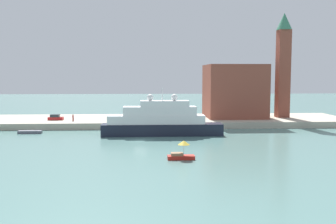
{
  "coord_description": "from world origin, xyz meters",
  "views": [
    {
      "loc": [
        1.24,
        -76.88,
        12.95
      ],
      "look_at": [
        5.85,
        6.0,
        5.16
      ],
      "focal_mm": 41.47,
      "sensor_mm": 36.0,
      "label": 1
    }
  ],
  "objects_px": {
    "work_barge": "(30,132)",
    "person_figure": "(73,118)",
    "mooring_bollard": "(153,121)",
    "bell_tower": "(283,61)",
    "small_motorboat": "(181,152)",
    "parked_car": "(56,118)",
    "large_yacht": "(160,121)",
    "harbor_building": "(234,91)"
  },
  "relations": [
    {
      "from": "work_barge",
      "to": "bell_tower",
      "type": "xyz_separation_m",
      "value": [
        63.39,
        16.33,
        16.51
      ]
    },
    {
      "from": "small_motorboat",
      "to": "work_barge",
      "type": "xyz_separation_m",
      "value": [
        -31.56,
        28.75,
        -0.75
      ]
    },
    {
      "from": "small_motorboat",
      "to": "work_barge",
      "type": "bearing_deg",
      "value": 137.67
    },
    {
      "from": "work_barge",
      "to": "parked_car",
      "type": "relative_size",
      "value": 1.35
    },
    {
      "from": "large_yacht",
      "to": "small_motorboat",
      "type": "relative_size",
      "value": 6.21
    },
    {
      "from": "bell_tower",
      "to": "harbor_building",
      "type": "bearing_deg",
      "value": 173.77
    },
    {
      "from": "small_motorboat",
      "to": "mooring_bollard",
      "type": "distance_m",
      "value": 35.72
    },
    {
      "from": "large_yacht",
      "to": "small_motorboat",
      "type": "bearing_deg",
      "value": -84.5
    },
    {
      "from": "large_yacht",
      "to": "parked_car",
      "type": "bearing_deg",
      "value": 147.24
    },
    {
      "from": "work_barge",
      "to": "parked_car",
      "type": "distance_m",
      "value": 13.22
    },
    {
      "from": "small_motorboat",
      "to": "work_barge",
      "type": "height_order",
      "value": "small_motorboat"
    },
    {
      "from": "harbor_building",
      "to": "person_figure",
      "type": "relative_size",
      "value": 8.82
    },
    {
      "from": "harbor_building",
      "to": "mooring_bollard",
      "type": "bearing_deg",
      "value": -154.11
    },
    {
      "from": "work_barge",
      "to": "harbor_building",
      "type": "relative_size",
      "value": 0.33
    },
    {
      "from": "small_motorboat",
      "to": "harbor_building",
      "type": "distance_m",
      "value": 50.74
    },
    {
      "from": "small_motorboat",
      "to": "person_figure",
      "type": "height_order",
      "value": "person_figure"
    },
    {
      "from": "work_barge",
      "to": "mooring_bollard",
      "type": "bearing_deg",
      "value": 13.71
    },
    {
      "from": "small_motorboat",
      "to": "harbor_building",
      "type": "relative_size",
      "value": 0.27
    },
    {
      "from": "small_motorboat",
      "to": "bell_tower",
      "type": "xyz_separation_m",
      "value": [
        31.82,
        45.08,
        15.76
      ]
    },
    {
      "from": "bell_tower",
      "to": "mooring_bollard",
      "type": "distance_m",
      "value": 39.88
    },
    {
      "from": "work_barge",
      "to": "person_figure",
      "type": "height_order",
      "value": "person_figure"
    },
    {
      "from": "parked_car",
      "to": "work_barge",
      "type": "bearing_deg",
      "value": -102.3
    },
    {
      "from": "small_motorboat",
      "to": "mooring_bollard",
      "type": "xyz_separation_m",
      "value": [
        -3.9,
        35.5,
        0.86
      ]
    },
    {
      "from": "harbor_building",
      "to": "mooring_bollard",
      "type": "height_order",
      "value": "harbor_building"
    },
    {
      "from": "work_barge",
      "to": "parked_car",
      "type": "height_order",
      "value": "parked_car"
    },
    {
      "from": "large_yacht",
      "to": "mooring_bollard",
      "type": "xyz_separation_m",
      "value": [
        -1.54,
        10.96,
        -1.12
      ]
    },
    {
      "from": "bell_tower",
      "to": "work_barge",
      "type": "bearing_deg",
      "value": -165.55
    },
    {
      "from": "harbor_building",
      "to": "mooring_bollard",
      "type": "xyz_separation_m",
      "value": [
        -22.68,
        -11.01,
        -6.82
      ]
    },
    {
      "from": "large_yacht",
      "to": "harbor_building",
      "type": "xyz_separation_m",
      "value": [
        21.14,
        21.96,
        5.7
      ]
    },
    {
      "from": "parked_car",
      "to": "large_yacht",
      "type": "bearing_deg",
      "value": -32.76
    },
    {
      "from": "person_figure",
      "to": "harbor_building",
      "type": "bearing_deg",
      "value": 10.29
    },
    {
      "from": "bell_tower",
      "to": "parked_car",
      "type": "xyz_separation_m",
      "value": [
        -60.6,
        -3.54,
        -14.65
      ]
    },
    {
      "from": "work_barge",
      "to": "bell_tower",
      "type": "distance_m",
      "value": 67.5
    },
    {
      "from": "large_yacht",
      "to": "parked_car",
      "type": "height_order",
      "value": "large_yacht"
    },
    {
      "from": "small_motorboat",
      "to": "person_figure",
      "type": "bearing_deg",
      "value": 121.55
    },
    {
      "from": "large_yacht",
      "to": "work_barge",
      "type": "height_order",
      "value": "large_yacht"
    },
    {
      "from": "bell_tower",
      "to": "parked_car",
      "type": "height_order",
      "value": "bell_tower"
    },
    {
      "from": "large_yacht",
      "to": "small_motorboat",
      "type": "distance_m",
      "value": 24.74
    },
    {
      "from": "person_figure",
      "to": "mooring_bollard",
      "type": "xyz_separation_m",
      "value": [
        19.91,
        -3.28,
        -0.46
      ]
    },
    {
      "from": "small_motorboat",
      "to": "person_figure",
      "type": "distance_m",
      "value": 45.52
    },
    {
      "from": "mooring_bollard",
      "to": "bell_tower",
      "type": "bearing_deg",
      "value": 15.01
    },
    {
      "from": "harbor_building",
      "to": "person_figure",
      "type": "height_order",
      "value": "harbor_building"
    }
  ]
}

